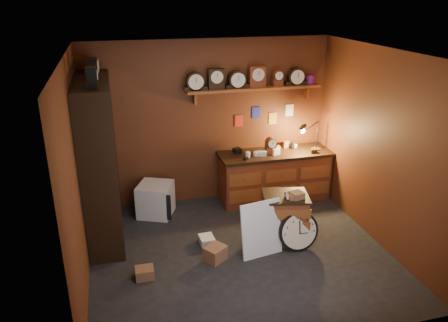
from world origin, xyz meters
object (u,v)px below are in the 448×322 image
(shelving_unit, at_px, (97,155))
(big_round_clock, at_px, (298,231))
(workbench, at_px, (274,173))
(low_cabinet, at_px, (285,216))

(shelving_unit, distance_m, big_round_clock, 2.99)
(workbench, bearing_deg, big_round_clock, -98.52)
(low_cabinet, distance_m, big_round_clock, 0.31)
(shelving_unit, bearing_deg, workbench, 9.87)
(shelving_unit, relative_size, low_cabinet, 3.20)
(low_cabinet, bearing_deg, big_round_clock, -57.61)
(big_round_clock, bearing_deg, low_cabinet, 109.75)
(workbench, relative_size, low_cabinet, 2.36)
(low_cabinet, bearing_deg, workbench, 88.33)
(workbench, bearing_deg, shelving_unit, -170.13)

